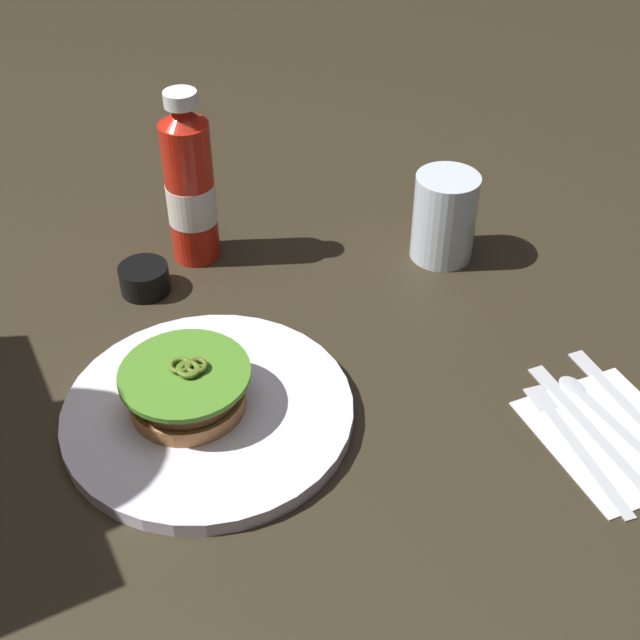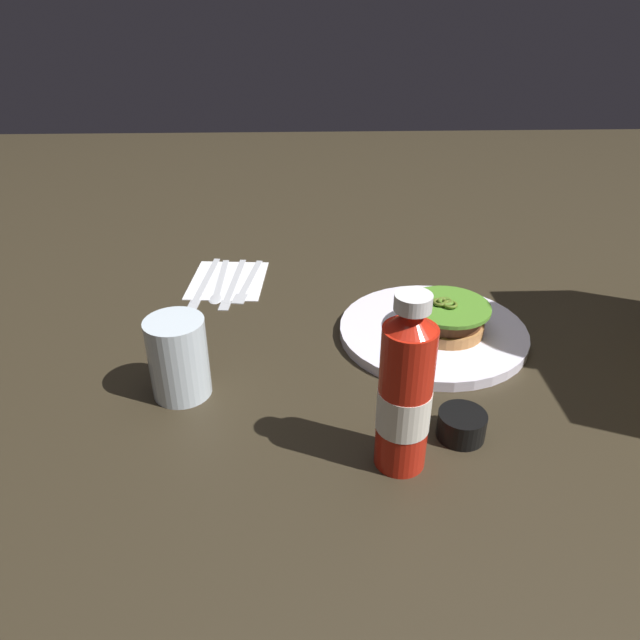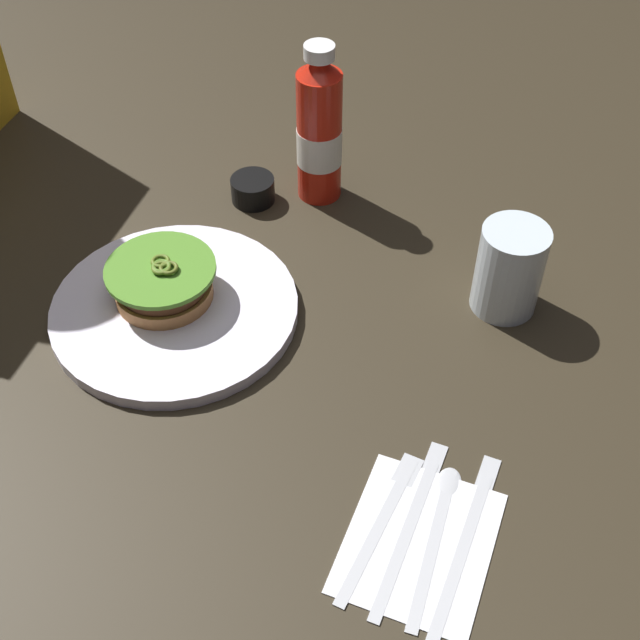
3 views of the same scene
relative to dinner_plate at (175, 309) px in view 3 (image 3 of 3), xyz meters
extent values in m
plane|color=#2F271A|center=(0.05, -0.10, -0.01)|extent=(3.00, 3.00, 0.00)
cylinder|color=white|center=(0.00, 0.00, 0.00)|extent=(0.29, 0.29, 0.02)
cylinder|color=#BB7D44|center=(0.01, 0.02, 0.02)|extent=(0.12, 0.12, 0.02)
cylinder|color=#512D19|center=(0.01, 0.02, 0.03)|extent=(0.11, 0.11, 0.02)
cylinder|color=red|center=(0.01, 0.02, 0.05)|extent=(0.10, 0.10, 0.01)
cylinder|color=#4C8626|center=(0.01, 0.02, 0.05)|extent=(0.13, 0.13, 0.01)
torus|color=#556E1F|center=(0.02, 0.02, 0.06)|extent=(0.02, 0.02, 0.01)
torus|color=#4F7A23|center=(0.01, 0.01, 0.06)|extent=(0.02, 0.02, 0.01)
torus|color=#566320|center=(0.01, 0.00, 0.06)|extent=(0.02, 0.02, 0.01)
torus|color=#576F22|center=(0.01, 0.01, 0.06)|extent=(0.02, 0.02, 0.01)
cylinder|color=red|center=(0.28, -0.10, 0.08)|extent=(0.06, 0.06, 0.18)
cone|color=red|center=(0.28, -0.10, 0.19)|extent=(0.05, 0.05, 0.02)
cylinder|color=white|center=(0.28, -0.10, 0.21)|extent=(0.04, 0.04, 0.02)
cylinder|color=white|center=(0.28, -0.10, 0.07)|extent=(0.06, 0.06, 0.05)
cylinder|color=silver|center=(0.13, -0.37, 0.05)|extent=(0.08, 0.08, 0.11)
cylinder|color=black|center=(0.24, -0.01, 0.01)|extent=(0.06, 0.06, 0.03)
cube|color=white|center=(-0.21, -0.35, -0.01)|extent=(0.17, 0.15, 0.00)
cube|color=silver|center=(-0.22, -0.39, 0.00)|extent=(0.19, 0.03, 0.00)
cube|color=silver|center=(-0.14, -0.39, 0.00)|extent=(0.08, 0.03, 0.00)
cube|color=silver|center=(-0.21, -0.36, 0.00)|extent=(0.18, 0.01, 0.00)
ellipsoid|color=silver|center=(-0.14, -0.36, 0.00)|extent=(0.04, 0.03, 0.00)
cube|color=silver|center=(-0.21, -0.33, 0.00)|extent=(0.18, 0.03, 0.00)
cube|color=silver|center=(-0.13, -0.34, 0.00)|extent=(0.08, 0.03, 0.00)
cube|color=silver|center=(-0.21, -0.30, 0.00)|extent=(0.18, 0.04, 0.00)
cube|color=silver|center=(-0.14, -0.32, 0.00)|extent=(0.04, 0.03, 0.00)
camera|label=1|loc=(-0.59, 0.18, 0.62)|focal=47.50mm
camera|label=2|loc=(0.79, -0.21, 0.49)|focal=33.23mm
camera|label=3|loc=(-0.62, -0.37, 0.71)|focal=47.20mm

